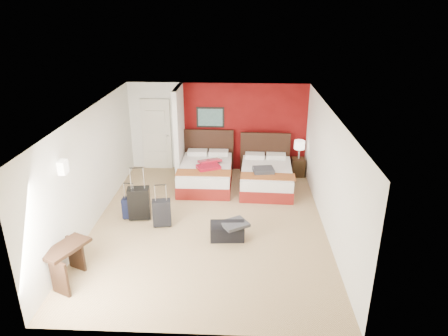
# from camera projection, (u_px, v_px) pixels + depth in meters

# --- Properties ---
(ground) EXTENTS (6.50, 6.50, 0.00)m
(ground) POSITION_uv_depth(u_px,v_px,m) (209.00, 223.00, 9.02)
(ground) COLOR tan
(ground) RESTS_ON ground
(room_walls) EXTENTS (5.02, 6.52, 2.50)m
(room_walls) POSITION_uv_depth(u_px,v_px,m) (156.00, 147.00, 9.92)
(room_walls) COLOR white
(room_walls) RESTS_ON ground
(red_accent_panel) EXTENTS (3.50, 0.04, 2.50)m
(red_accent_panel) POSITION_uv_depth(u_px,v_px,m) (244.00, 128.00, 11.51)
(red_accent_panel) COLOR maroon
(red_accent_panel) RESTS_ON ground
(partition_wall) EXTENTS (0.12, 1.20, 2.50)m
(partition_wall) POSITION_uv_depth(u_px,v_px,m) (179.00, 133.00, 11.01)
(partition_wall) COLOR silver
(partition_wall) RESTS_ON ground
(entry_door) EXTENTS (0.82, 0.06, 2.05)m
(entry_door) POSITION_uv_depth(u_px,v_px,m) (157.00, 134.00, 11.67)
(entry_door) COLOR silver
(entry_door) RESTS_ON ground
(bed_left) EXTENTS (1.35, 1.92, 0.58)m
(bed_left) POSITION_uv_depth(u_px,v_px,m) (206.00, 175.00, 10.83)
(bed_left) COLOR white
(bed_left) RESTS_ON ground
(bed_right) EXTENTS (1.38, 1.92, 0.56)m
(bed_right) POSITION_uv_depth(u_px,v_px,m) (266.00, 178.00, 10.63)
(bed_right) COLOR silver
(bed_right) RESTS_ON ground
(red_suitcase_open) EXTENTS (0.84, 0.95, 0.10)m
(red_suitcase_open) POSITION_uv_depth(u_px,v_px,m) (209.00, 164.00, 10.60)
(red_suitcase_open) COLOR maroon
(red_suitcase_open) RESTS_ON bed_left
(jacket_bundle) EXTENTS (0.55, 0.46, 0.12)m
(jacket_bundle) POSITION_uv_depth(u_px,v_px,m) (263.00, 170.00, 10.23)
(jacket_bundle) COLOR #3B3C40
(jacket_bundle) RESTS_ON bed_right
(nightstand) EXTENTS (0.37, 0.37, 0.51)m
(nightstand) POSITION_uv_depth(u_px,v_px,m) (298.00, 167.00, 11.43)
(nightstand) COLOR black
(nightstand) RESTS_ON ground
(table_lamp) EXTENTS (0.29, 0.29, 0.52)m
(table_lamp) POSITION_uv_depth(u_px,v_px,m) (299.00, 150.00, 11.23)
(table_lamp) COLOR white
(table_lamp) RESTS_ON nightstand
(suitcase_black) EXTENTS (0.52, 0.37, 0.72)m
(suitcase_black) POSITION_uv_depth(u_px,v_px,m) (139.00, 204.00, 9.09)
(suitcase_black) COLOR black
(suitcase_black) RESTS_ON ground
(suitcase_charcoal) EXTENTS (0.43, 0.31, 0.58)m
(suitcase_charcoal) POSITION_uv_depth(u_px,v_px,m) (162.00, 214.00, 8.82)
(suitcase_charcoal) COLOR black
(suitcase_charcoal) RESTS_ON ground
(suitcase_navy) EXTENTS (0.34, 0.21, 0.47)m
(suitcase_navy) POSITION_uv_depth(u_px,v_px,m) (131.00, 209.00, 9.15)
(suitcase_navy) COLOR black
(suitcase_navy) RESTS_ON ground
(duffel_bag) EXTENTS (0.71, 0.41, 0.35)m
(duffel_bag) POSITION_uv_depth(u_px,v_px,m) (227.00, 231.00, 8.37)
(duffel_bag) COLOR black
(duffel_bag) RESTS_ON ground
(jacket_draped) EXTENTS (0.65, 0.63, 0.07)m
(jacket_draped) POSITION_uv_depth(u_px,v_px,m) (235.00, 224.00, 8.24)
(jacket_draped) COLOR #36363B
(jacket_draped) RESTS_ON duffel_bag
(desk) EXTENTS (0.73, 0.94, 0.70)m
(desk) POSITION_uv_depth(u_px,v_px,m) (68.00, 264.00, 7.04)
(desk) COLOR black
(desk) RESTS_ON ground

